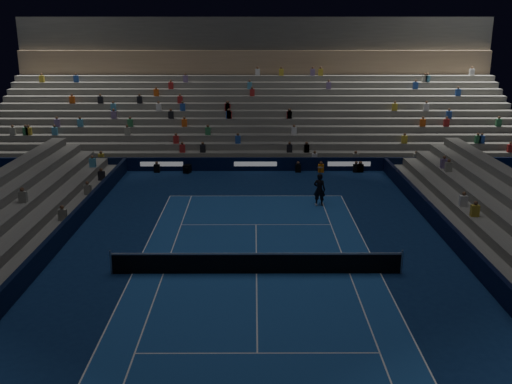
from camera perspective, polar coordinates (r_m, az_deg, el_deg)
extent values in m
plane|color=#0D2350|center=(25.66, 0.05, -8.09)|extent=(90.00, 90.00, 0.00)
cube|color=#1A4891|center=(25.66, 0.05, -8.08)|extent=(10.97, 23.77, 0.01)
cube|color=black|center=(43.06, -0.06, 2.78)|extent=(44.00, 0.25, 1.00)
cube|color=black|center=(27.28, 21.02, -6.57)|extent=(0.25, 37.00, 1.00)
cube|color=black|center=(27.21, -20.99, -6.63)|extent=(0.25, 37.00, 1.00)
cube|color=slate|center=(44.09, -0.06, 2.77)|extent=(44.00, 1.00, 0.50)
cube|color=slate|center=(45.01, -0.07, 3.38)|extent=(44.00, 1.00, 1.00)
cube|color=slate|center=(45.93, -0.07, 3.96)|extent=(44.00, 1.00, 1.50)
cube|color=slate|center=(46.86, -0.07, 4.53)|extent=(44.00, 1.00, 2.00)
cube|color=slate|center=(47.78, -0.07, 5.07)|extent=(44.00, 1.00, 2.50)
cube|color=slate|center=(48.72, -0.08, 5.59)|extent=(44.00, 1.00, 3.00)
cube|color=slate|center=(49.66, -0.08, 6.09)|extent=(44.00, 1.00, 3.50)
cube|color=slate|center=(50.60, -0.08, 6.57)|extent=(44.00, 1.00, 4.00)
cube|color=slate|center=(51.54, -0.09, 7.03)|extent=(44.00, 1.00, 4.50)
cube|color=slate|center=(52.49, -0.09, 7.48)|extent=(44.00, 1.00, 5.00)
cube|color=slate|center=(53.44, -0.09, 7.91)|extent=(44.00, 1.00, 5.50)
cube|color=slate|center=(54.39, -0.09, 8.32)|extent=(44.00, 1.00, 6.00)
cube|color=#9B7E5F|center=(55.07, -0.10, 12.71)|extent=(44.00, 0.60, 2.20)
cube|color=#40403D|center=(56.36, -0.10, 15.44)|extent=(44.00, 2.40, 3.00)
cube|color=slate|center=(27.67, 22.52, -6.98)|extent=(1.00, 37.00, 0.50)
cube|color=slate|center=(27.59, -22.50, -7.04)|extent=(1.00, 37.00, 0.50)
cylinder|color=#B2B2B7|center=(26.21, -14.19, -6.77)|extent=(0.10, 0.10, 1.10)
cylinder|color=#B2B2B7|center=(26.26, 14.26, -6.73)|extent=(0.10, 0.10, 1.10)
cube|color=black|center=(25.48, 0.05, -7.17)|extent=(12.80, 0.03, 0.90)
cube|color=white|center=(25.29, 0.05, -6.15)|extent=(12.80, 0.04, 0.08)
imported|color=black|center=(34.88, 6.31, 0.25)|extent=(0.84, 0.69, 1.99)
cube|color=black|center=(42.74, -6.84, 2.29)|extent=(0.62, 0.68, 0.61)
cylinder|color=black|center=(42.26, -6.91, 2.38)|extent=(0.27, 0.38, 0.16)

